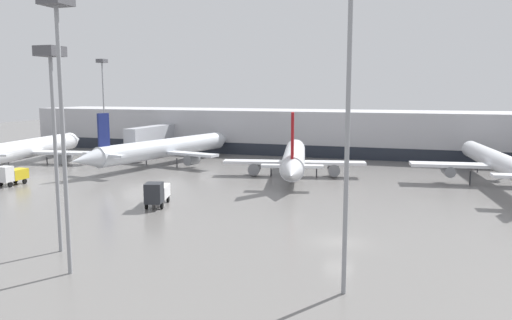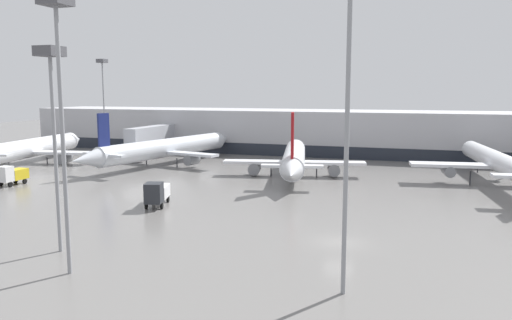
{
  "view_description": "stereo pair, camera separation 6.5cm",
  "coord_description": "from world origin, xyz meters",
  "px_view_note": "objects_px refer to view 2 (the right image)",
  "views": [
    {
      "loc": [
        6.47,
        -42.16,
        13.09
      ],
      "look_at": [
        -16.58,
        26.69,
        3.0
      ],
      "focal_mm": 35.0,
      "sensor_mm": 36.0,
      "label": 1
    },
    {
      "loc": [
        6.53,
        -42.14,
        13.09
      ],
      "look_at": [
        -16.58,
        26.69,
        3.0
      ],
      "focal_mm": 35.0,
      "sensor_mm": 36.0,
      "label": 2
    }
  ],
  "objects_px": {
    "parked_jet_4": "(294,159)",
    "service_truck_0": "(157,192)",
    "parked_jet_1": "(164,148)",
    "parked_jet_2": "(29,149)",
    "apron_light_mast_1": "(103,80)",
    "apron_light_mast_3": "(58,58)",
    "apron_light_mast_2": "(349,37)",
    "parked_jet_3": "(499,163)",
    "service_truck_1": "(12,174)",
    "apron_light_mast_4": "(52,89)"
  },
  "relations": [
    {
      "from": "parked_jet_2",
      "to": "parked_jet_3",
      "type": "bearing_deg",
      "value": -96.55
    },
    {
      "from": "parked_jet_4",
      "to": "service_truck_0",
      "type": "height_order",
      "value": "parked_jet_4"
    },
    {
      "from": "service_truck_0",
      "to": "apron_light_mast_1",
      "type": "relative_size",
      "value": 0.29
    },
    {
      "from": "parked_jet_2",
      "to": "parked_jet_3",
      "type": "relative_size",
      "value": 0.94
    },
    {
      "from": "parked_jet_4",
      "to": "service_truck_0",
      "type": "relative_size",
      "value": 5.63
    },
    {
      "from": "parked_jet_2",
      "to": "service_truck_0",
      "type": "bearing_deg",
      "value": -129.32
    },
    {
      "from": "apron_light_mast_1",
      "to": "apron_light_mast_2",
      "type": "height_order",
      "value": "apron_light_mast_2"
    },
    {
      "from": "apron_light_mast_1",
      "to": "apron_light_mast_3",
      "type": "bearing_deg",
      "value": -56.69
    },
    {
      "from": "parked_jet_4",
      "to": "apron_light_mast_4",
      "type": "distance_m",
      "value": 43.75
    },
    {
      "from": "service_truck_1",
      "to": "service_truck_0",
      "type": "bearing_deg",
      "value": 78.93
    },
    {
      "from": "parked_jet_2",
      "to": "parked_jet_4",
      "type": "relative_size",
      "value": 1.1
    },
    {
      "from": "parked_jet_1",
      "to": "service_truck_1",
      "type": "bearing_deg",
      "value": 167.44
    },
    {
      "from": "parked_jet_1",
      "to": "parked_jet_2",
      "type": "xyz_separation_m",
      "value": [
        -24.5,
        -5.69,
        -0.34
      ]
    },
    {
      "from": "parked_jet_3",
      "to": "apron_light_mast_1",
      "type": "relative_size",
      "value": 1.94
    },
    {
      "from": "parked_jet_2",
      "to": "apron_light_mast_1",
      "type": "height_order",
      "value": "apron_light_mast_1"
    },
    {
      "from": "apron_light_mast_1",
      "to": "apron_light_mast_4",
      "type": "bearing_deg",
      "value": -57.72
    },
    {
      "from": "apron_light_mast_4",
      "to": "service_truck_0",
      "type": "bearing_deg",
      "value": 92.41
    },
    {
      "from": "apron_light_mast_4",
      "to": "parked_jet_3",
      "type": "bearing_deg",
      "value": 48.69
    },
    {
      "from": "service_truck_1",
      "to": "apron_light_mast_3",
      "type": "distance_m",
      "value": 42.09
    },
    {
      "from": "apron_light_mast_3",
      "to": "apron_light_mast_1",
      "type": "bearing_deg",
      "value": 123.31
    },
    {
      "from": "apron_light_mast_3",
      "to": "parked_jet_2",
      "type": "bearing_deg",
      "value": 135.2
    },
    {
      "from": "apron_light_mast_3",
      "to": "apron_light_mast_4",
      "type": "relative_size",
      "value": 1.18
    },
    {
      "from": "parked_jet_4",
      "to": "service_truck_1",
      "type": "xyz_separation_m",
      "value": [
        -35.52,
        -19.75,
        -1.21
      ]
    },
    {
      "from": "service_truck_0",
      "to": "apron_light_mast_1",
      "type": "distance_m",
      "value": 57.31
    },
    {
      "from": "parked_jet_4",
      "to": "service_truck_0",
      "type": "bearing_deg",
      "value": 145.02
    },
    {
      "from": "parked_jet_1",
      "to": "service_truck_0",
      "type": "relative_size",
      "value": 6.82
    },
    {
      "from": "parked_jet_1",
      "to": "parked_jet_2",
      "type": "relative_size",
      "value": 1.1
    },
    {
      "from": "apron_light_mast_2",
      "to": "apron_light_mast_4",
      "type": "height_order",
      "value": "apron_light_mast_2"
    },
    {
      "from": "parked_jet_2",
      "to": "parked_jet_3",
      "type": "xyz_separation_m",
      "value": [
        77.93,
        3.58,
        0.52
      ]
    },
    {
      "from": "parked_jet_1",
      "to": "apron_light_mast_2",
      "type": "relative_size",
      "value": 1.87
    },
    {
      "from": "parked_jet_1",
      "to": "apron_light_mast_1",
      "type": "height_order",
      "value": "apron_light_mast_1"
    },
    {
      "from": "parked_jet_2",
      "to": "service_truck_1",
      "type": "height_order",
      "value": "parked_jet_2"
    },
    {
      "from": "apron_light_mast_2",
      "to": "apron_light_mast_3",
      "type": "height_order",
      "value": "apron_light_mast_2"
    },
    {
      "from": "service_truck_1",
      "to": "parked_jet_3",
      "type": "bearing_deg",
      "value": 107.95
    },
    {
      "from": "apron_light_mast_1",
      "to": "apron_light_mast_2",
      "type": "bearing_deg",
      "value": -44.81
    },
    {
      "from": "apron_light_mast_1",
      "to": "apron_light_mast_3",
      "type": "distance_m",
      "value": 75.22
    },
    {
      "from": "apron_light_mast_1",
      "to": "service_truck_0",
      "type": "bearing_deg",
      "value": -48.97
    },
    {
      "from": "service_truck_0",
      "to": "parked_jet_2",
      "type": "bearing_deg",
      "value": -137.19
    },
    {
      "from": "apron_light_mast_2",
      "to": "apron_light_mast_3",
      "type": "relative_size",
      "value": 1.08
    },
    {
      "from": "parked_jet_2",
      "to": "service_truck_0",
      "type": "relative_size",
      "value": 6.21
    },
    {
      "from": "parked_jet_1",
      "to": "service_truck_1",
      "type": "distance_m",
      "value": 26.12
    },
    {
      "from": "parked_jet_2",
      "to": "apron_light_mast_3",
      "type": "height_order",
      "value": "apron_light_mast_3"
    },
    {
      "from": "parked_jet_3",
      "to": "apron_light_mast_2",
      "type": "bearing_deg",
      "value": 153.57
    },
    {
      "from": "parked_jet_4",
      "to": "apron_light_mast_1",
      "type": "height_order",
      "value": "apron_light_mast_1"
    },
    {
      "from": "parked_jet_3",
      "to": "parked_jet_4",
      "type": "xyz_separation_m",
      "value": [
        -28.85,
        -1.83,
        -0.44
      ]
    },
    {
      "from": "parked_jet_4",
      "to": "apron_light_mast_1",
      "type": "relative_size",
      "value": 1.65
    },
    {
      "from": "apron_light_mast_2",
      "to": "parked_jet_3",
      "type": "bearing_deg",
      "value": 71.76
    },
    {
      "from": "parked_jet_2",
      "to": "apron_light_mast_4",
      "type": "relative_size",
      "value": 2.18
    },
    {
      "from": "parked_jet_3",
      "to": "apron_light_mast_2",
      "type": "xyz_separation_m",
      "value": [
        -14.68,
        -44.56,
        13.13
      ]
    },
    {
      "from": "parked_jet_3",
      "to": "apron_light_mast_2",
      "type": "relative_size",
      "value": 1.82
    }
  ]
}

